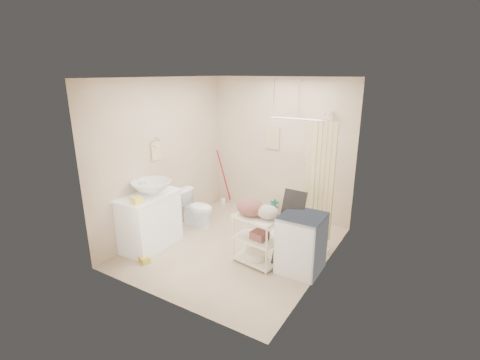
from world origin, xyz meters
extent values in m
plane|color=#C2AF92|center=(0.00, 0.00, 0.00)|extent=(3.20, 3.20, 0.00)
cube|color=silver|center=(0.00, 0.00, 2.60)|extent=(2.80, 3.20, 0.04)
cube|color=beige|center=(0.00, 1.60, 1.30)|extent=(2.80, 0.04, 2.60)
cube|color=beige|center=(0.00, -1.60, 1.30)|extent=(2.80, 0.04, 2.60)
cube|color=beige|center=(-1.40, 0.00, 1.30)|extent=(0.04, 3.20, 2.60)
cube|color=beige|center=(1.40, 0.00, 1.30)|extent=(0.04, 3.20, 2.60)
cube|color=white|center=(-1.16, -0.66, 0.44)|extent=(0.60, 1.02, 0.87)
imported|color=silver|center=(-1.12, -0.62, 0.98)|extent=(0.74, 0.74, 0.21)
cube|color=#EBE345|center=(-1.03, -1.00, 0.92)|extent=(0.20, 0.17, 0.09)
cube|color=gold|center=(-0.88, -1.10, 0.06)|extent=(0.27, 0.23, 0.12)
imported|color=white|center=(-1.04, 0.36, 0.33)|extent=(0.66, 0.39, 0.66)
imported|color=#955A35|center=(-0.01, 1.45, 0.17)|extent=(0.21, 0.17, 0.34)
imported|color=brown|center=(0.28, 1.40, 0.15)|extent=(0.17, 0.14, 0.29)
cube|color=#C9B487|center=(-0.15, 1.58, 1.50)|extent=(0.28, 0.03, 0.42)
imported|color=white|center=(0.62, 1.53, 1.44)|extent=(0.10, 0.10, 0.24)
imported|color=#3D5392|center=(0.70, 1.50, 1.40)|extent=(0.09, 0.09, 0.17)
cube|color=silver|center=(1.14, -0.09, 0.41)|extent=(0.57, 0.59, 0.83)
camera|label=1|loc=(2.65, -4.23, 2.68)|focal=26.00mm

